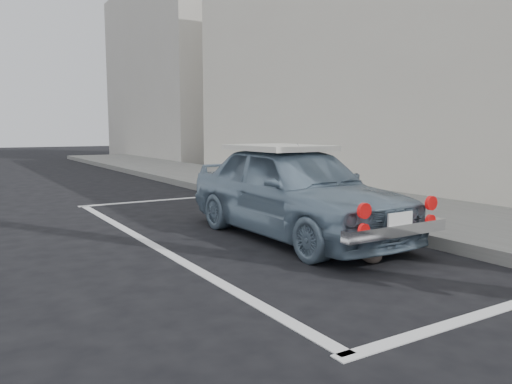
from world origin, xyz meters
TOP-DOWN VIEW (x-y plane):
  - ground at (0.00, 0.00)m, footprint 80.00×80.00m
  - sidewalk at (3.20, 2.00)m, footprint 2.80×40.00m
  - shop_building at (6.33, 4.00)m, footprint 3.50×18.00m
  - building_far at (6.35, 20.00)m, footprint 3.50×10.00m
  - pline_rear at (0.50, -0.50)m, footprint 3.00×0.12m
  - pline_front at (0.50, 6.50)m, footprint 3.00×0.12m
  - pline_side at (-0.90, 3.00)m, footprint 0.12×7.00m
  - retro_coupe at (0.83, 2.46)m, footprint 1.43×3.54m
  - cat at (0.75, 0.99)m, footprint 0.21×0.42m

SIDE VIEW (x-z plane):
  - ground at x=0.00m, z-range 0.00..0.00m
  - pline_rear at x=0.50m, z-range 0.00..0.01m
  - pline_front at x=0.50m, z-range 0.00..0.01m
  - pline_side at x=-0.90m, z-range 0.00..0.01m
  - sidewalk at x=3.20m, z-range 0.00..0.15m
  - cat at x=0.75m, z-range -0.01..0.22m
  - retro_coupe at x=0.83m, z-range 0.01..1.21m
  - shop_building at x=6.33m, z-range -0.01..6.99m
  - building_far at x=6.35m, z-range 0.00..8.00m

